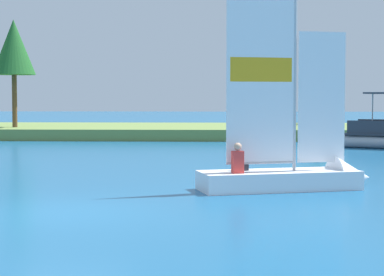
% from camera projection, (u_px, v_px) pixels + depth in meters
% --- Properties ---
extents(ground_plane, '(200.00, 200.00, 0.00)m').
position_uv_depth(ground_plane, '(67.00, 212.00, 14.09)').
color(ground_plane, '#195684').
extents(shore_bank, '(80.00, 10.46, 0.64)m').
position_uv_depth(shore_bank, '(169.00, 131.00, 41.78)').
color(shore_bank, olive).
rests_on(shore_bank, ground).
extents(shoreline_tree_midleft, '(2.51, 2.51, 6.32)m').
position_uv_depth(shoreline_tree_midleft, '(14.00, 48.00, 39.53)').
color(shoreline_tree_midleft, brown).
rests_on(shoreline_tree_midleft, shore_bank).
extents(shoreline_tree_centre, '(2.54, 2.54, 6.01)m').
position_uv_depth(shoreline_tree_centre, '(318.00, 62.00, 44.19)').
color(shoreline_tree_centre, brown).
rests_on(shoreline_tree_centre, shore_bank).
extents(sailboat, '(4.85, 2.54, 6.52)m').
position_uv_depth(sailboat, '(302.00, 168.00, 17.65)').
color(sailboat, white).
rests_on(sailboat, ground).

